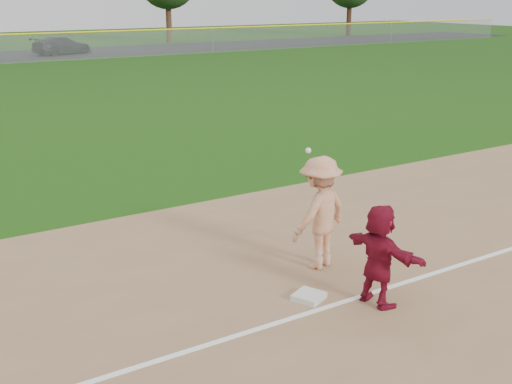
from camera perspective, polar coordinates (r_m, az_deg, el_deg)
ground at (r=10.97m, az=4.23°, el=-8.48°), size 160.00×160.00×0.00m
foul_line at (r=10.40m, az=6.88°, el=-9.95°), size 60.00×0.10×0.01m
first_base at (r=10.52m, az=4.72°, el=-9.25°), size 0.59×0.59×0.10m
base_runner at (r=10.23m, az=10.90°, el=-5.53°), size 0.62×1.57×1.66m
car_right at (r=55.15m, az=-16.87°, el=12.36°), size 5.26×3.48×1.41m
first_base_play at (r=11.40m, az=5.70°, el=-1.84°), size 1.47×1.07×2.32m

